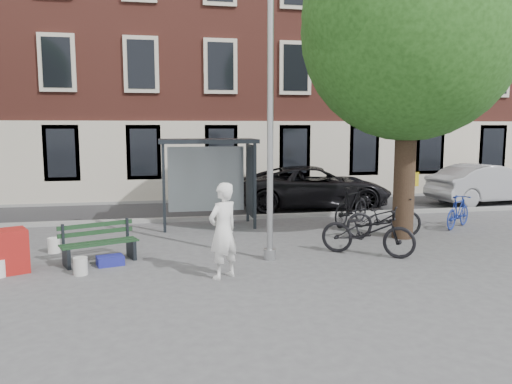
{
  "coord_description": "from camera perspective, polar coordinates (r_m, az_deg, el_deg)",
  "views": [
    {
      "loc": [
        -2.38,
        -10.73,
        2.98
      ],
      "look_at": [
        -0.11,
        1.09,
        1.4
      ],
      "focal_mm": 35.0,
      "sensor_mm": 36.0,
      "label": 1
    }
  ],
  "objects": [
    {
      "name": "ground",
      "position": [
        11.39,
        1.58,
        -7.7
      ],
      "size": [
        90.0,
        90.0,
        0.0
      ],
      "primitive_type": "plane",
      "color": "#4C4C4F",
      "rests_on": "ground"
    },
    {
      "name": "road",
      "position": [
        18.13,
        -3.19,
        -1.97
      ],
      "size": [
        40.0,
        4.0,
        0.01
      ],
      "primitive_type": "cube",
      "color": "#28282B",
      "rests_on": "ground"
    },
    {
      "name": "curb_near",
      "position": [
        16.17,
        -2.24,
        -2.92
      ],
      "size": [
        40.0,
        0.25,
        0.12
      ],
      "primitive_type": "cube",
      "color": "gray",
      "rests_on": "ground"
    },
    {
      "name": "curb_far",
      "position": [
        20.09,
        -3.96,
        -0.89
      ],
      "size": [
        40.0,
        0.25,
        0.12
      ],
      "primitive_type": "cube",
      "color": "gray",
      "rests_on": "ground"
    },
    {
      "name": "building_row",
      "position": [
        24.18,
        -5.31,
        17.02
      ],
      "size": [
        30.0,
        8.0,
        14.0
      ],
      "primitive_type": "cube",
      "color": "brown",
      "rests_on": "ground"
    },
    {
      "name": "lamppost",
      "position": [
        10.99,
        1.63,
        6.45
      ],
      "size": [
        0.28,
        0.35,
        6.11
      ],
      "color": "#9EA0A3",
      "rests_on": "ground"
    },
    {
      "name": "tree_right",
      "position": [
        13.95,
        17.51,
        18.04
      ],
      "size": [
        5.76,
        5.6,
        8.2
      ],
      "color": "black",
      "rests_on": "ground"
    },
    {
      "name": "bus_shelter",
      "position": [
        14.98,
        -4.07,
        3.4
      ],
      "size": [
        2.85,
        1.45,
        2.62
      ],
      "color": "#1E2328",
      "rests_on": "ground"
    },
    {
      "name": "painter",
      "position": [
        9.84,
        -3.78,
        -4.43
      ],
      "size": [
        0.83,
        0.78,
        1.9
      ],
      "primitive_type": "imported",
      "rotation": [
        0.0,
        0.0,
        3.77
      ],
      "color": "white",
      "rests_on": "ground"
    },
    {
      "name": "bench",
      "position": [
        11.6,
        -17.51,
        -5.77
      ],
      "size": [
        1.72,
        1.09,
        0.85
      ],
      "rotation": [
        0.0,
        0.0,
        0.38
      ],
      "color": "#1E2328",
      "rests_on": "ground"
    },
    {
      "name": "bike_a",
      "position": [
        13.84,
        14.43,
        -2.85
      ],
      "size": [
        2.14,
        0.8,
        1.11
      ],
      "primitive_type": "imported",
      "rotation": [
        0.0,
        0.0,
        1.54
      ],
      "color": "black",
      "rests_on": "ground"
    },
    {
      "name": "bike_b",
      "position": [
        15.9,
        22.1,
        -2.1
      ],
      "size": [
        1.57,
        1.33,
        0.97
      ],
      "primitive_type": "imported",
      "rotation": [
        0.0,
        0.0,
        2.21
      ],
      "color": "navy",
      "rests_on": "ground"
    },
    {
      "name": "bike_c",
      "position": [
        11.9,
        12.65,
        -4.38
      ],
      "size": [
        2.23,
        1.84,
        1.14
      ],
      "primitive_type": "imported",
      "rotation": [
        0.0,
        0.0,
        0.98
      ],
      "color": "black",
      "rests_on": "ground"
    },
    {
      "name": "bike_d",
      "position": [
        15.4,
        10.85,
        -1.55
      ],
      "size": [
        1.88,
        1.71,
        1.19
      ],
      "primitive_type": "imported",
      "rotation": [
        0.0,
        0.0,
        2.27
      ],
      "color": "black",
      "rests_on": "ground"
    },
    {
      "name": "car_dark",
      "position": [
        18.5,
        6.71,
        0.58
      ],
      "size": [
        5.77,
        3.07,
        1.54
      ],
      "primitive_type": "imported",
      "rotation": [
        0.0,
        0.0,
        1.48
      ],
      "color": "black",
      "rests_on": "ground"
    },
    {
      "name": "car_silver",
      "position": [
        21.36,
        24.87,
        0.84
      ],
      "size": [
        4.83,
        2.24,
        1.53
      ],
      "primitive_type": "imported",
      "rotation": [
        0.0,
        0.0,
        1.71
      ],
      "color": "#9FA1A6",
      "rests_on": "ground"
    },
    {
      "name": "red_stand",
      "position": [
        11.44,
        -26.94,
        -6.13
      ],
      "size": [
        1.07,
        0.92,
        0.9
      ],
      "primitive_type": "cube",
      "rotation": [
        0.0,
        0.0,
        0.43
      ],
      "color": "maroon",
      "rests_on": "ground"
    },
    {
      "name": "blue_crate",
      "position": [
        11.35,
        -16.32,
        -7.52
      ],
      "size": [
        0.64,
        0.54,
        0.2
      ],
      "primitive_type": "cube",
      "rotation": [
        0.0,
        0.0,
        0.28
      ],
      "color": "navy",
      "rests_on": "ground"
    },
    {
      "name": "bucket_a",
      "position": [
        10.79,
        -19.42,
        -7.99
      ],
      "size": [
        0.37,
        0.37,
        0.36
      ],
      "primitive_type": "cylinder",
      "rotation": [
        0.0,
        0.0,
        -0.4
      ],
      "color": "silver",
      "rests_on": "ground"
    },
    {
      "name": "bucket_b",
      "position": [
        12.85,
        -22.1,
        -5.67
      ],
      "size": [
        0.34,
        0.34,
        0.36
      ],
      "primitive_type": "cylinder",
      "rotation": [
        0.0,
        0.0,
        -0.23
      ],
      "color": "white",
      "rests_on": "ground"
    },
    {
      "name": "notice_sign",
      "position": [
        14.56,
        17.51,
        0.16
      ],
      "size": [
        0.3,
        0.07,
        1.72
      ],
      "rotation": [
        0.0,
        0.0,
        -0.14
      ],
      "color": "#9EA0A3",
      "rests_on": "ground"
    }
  ]
}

